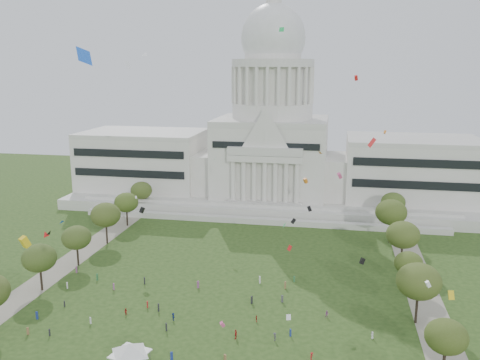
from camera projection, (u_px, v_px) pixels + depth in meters
name	position (u px, v px, depth m)	size (l,w,h in m)	color
ground	(198.00, 344.00, 101.82)	(400.00, 400.00, 0.00)	#264217
capitol	(272.00, 148.00, 205.86)	(160.00, 64.50, 91.30)	beige
path_left	(58.00, 270.00, 139.33)	(8.00, 160.00, 0.04)	gray
path_right	(424.00, 299.00, 121.81)	(8.00, 160.00, 0.04)	gray
row_tree_r_1	(446.00, 337.00, 90.03)	(7.58, 7.58, 10.78)	black
row_tree_l_2	(39.00, 258.00, 124.77)	(8.42, 8.42, 11.97)	black
row_tree_r_2	(419.00, 281.00, 108.37)	(9.55, 9.55, 13.58)	black
row_tree_l_3	(76.00, 238.00, 140.59)	(8.12, 8.12, 11.55)	black
row_tree_r_3	(409.00, 263.00, 125.23)	(7.01, 7.01, 9.98)	black
row_tree_l_4	(106.00, 215.00, 158.07)	(9.29, 9.29, 13.21)	black
row_tree_r_4	(403.00, 235.00, 139.60)	(9.19, 9.19, 13.06)	black
row_tree_l_5	(126.00, 202.00, 176.31)	(8.33, 8.33, 11.85)	black
row_tree_r_5	(391.00, 212.00, 159.01)	(9.82, 9.82, 13.96)	black
row_tree_l_6	(141.00, 190.00, 194.03)	(8.19, 8.19, 11.64)	black
row_tree_r_6	(393.00, 202.00, 176.07)	(8.42, 8.42, 11.97)	black
event_tent	(130.00, 349.00, 93.69)	(10.14, 10.14, 4.66)	#4C4C4C
person_0	(372.00, 335.00, 103.77)	(0.78, 0.51, 1.60)	silver
person_2	(327.00, 314.00, 112.64)	(0.80, 0.50, 1.65)	#994C8C
person_3	(275.00, 337.00, 103.06)	(1.14, 0.59, 1.76)	#4C4C51
person_4	(236.00, 334.00, 103.80)	(1.19, 0.65, 2.02)	#B21E1E
person_5	(173.00, 317.00, 111.49)	(1.54, 0.61, 1.66)	navy
person_8	(126.00, 311.00, 113.93)	(0.75, 0.47, 1.55)	#B21E1E
person_9	(312.00, 356.00, 96.23)	(1.04, 0.54, 1.61)	#B21E1E
person_10	(256.00, 319.00, 110.74)	(0.87, 0.48, 1.49)	#B21E1E
distant_crowd	(166.00, 301.00, 118.72)	(60.30, 40.62, 1.89)	olive
kite_swarm	(221.00, 202.00, 105.20)	(80.43, 101.33, 64.65)	orange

